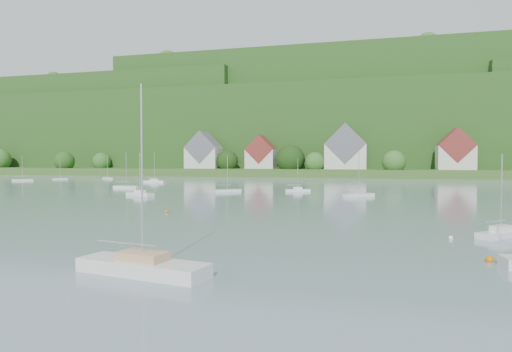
{
  "coord_description": "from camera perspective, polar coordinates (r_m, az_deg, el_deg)",
  "views": [
    {
      "loc": [
        16.83,
        5.07,
        6.54
      ],
      "look_at": [
        -1.84,
        75.0,
        4.0
      ],
      "focal_mm": 31.76,
      "sensor_mm": 36.0,
      "label": 1
    }
  ],
  "objects": [
    {
      "name": "far_shore_strip",
      "position": [
        195.72,
        10.01,
        0.5
      ],
      "size": [
        600.0,
        60.0,
        3.0
      ],
      "primitive_type": "cube",
      "color": "#2E531F",
      "rests_on": "ground"
    },
    {
      "name": "forested_ridge",
      "position": [
        264.51,
        11.41,
        5.51
      ],
      "size": [
        620.0,
        181.22,
        69.89
      ],
      "color": "#193A12",
      "rests_on": "ground"
    },
    {
      "name": "village_building_0",
      "position": [
        195.61,
        -6.6,
        2.87
      ],
      "size": [
        14.0,
        10.4,
        16.0
      ],
      "color": "beige",
      "rests_on": "far_shore_strip"
    },
    {
      "name": "village_building_1",
      "position": [
        189.81,
        0.66,
        2.68
      ],
      "size": [
        12.0,
        9.36,
        14.0
      ],
      "color": "beige",
      "rests_on": "far_shore_strip"
    },
    {
      "name": "village_building_2",
      "position": [
        183.35,
        11.26,
        3.14
      ],
      "size": [
        16.0,
        11.44,
        18.0
      ],
      "color": "beige",
      "rests_on": "far_shore_strip"
    },
    {
      "name": "village_building_3",
      "position": [
        183.13,
        23.82,
        2.74
      ],
      "size": [
        13.0,
        10.4,
        15.5
      ],
      "color": "beige",
      "rests_on": "far_shore_strip"
    },
    {
      "name": "near_sailboat_2",
      "position": [
        27.15,
        -14.09,
        -10.86
      ],
      "size": [
        8.3,
        3.62,
        10.85
      ],
      "rotation": [
        0.0,
        0.0,
        -0.18
      ],
      "color": "silver",
      "rests_on": "ground"
    },
    {
      "name": "near_sailboat_3",
      "position": [
        43.87,
        28.45,
        -6.27
      ],
      "size": [
        4.64,
        4.79,
        7.04
      ],
      "rotation": [
        0.0,
        0.0,
        0.81
      ],
      "color": "silver",
      "rests_on": "ground"
    },
    {
      "name": "mooring_buoy_1",
      "position": [
        26.21,
        -13.54,
        -12.49
      ],
      "size": [
        0.42,
        0.42,
        0.42
      ],
      "primitive_type": "sphere",
      "color": "white",
      "rests_on": "ground"
    },
    {
      "name": "mooring_buoy_2",
      "position": [
        33.21,
        27.31,
        -9.57
      ],
      "size": [
        0.5,
        0.5,
        0.5
      ],
      "primitive_type": "sphere",
      "color": "#D56E00",
      "rests_on": "ground"
    },
    {
      "name": "mooring_buoy_3",
      "position": [
        57.32,
        -11.21,
        -4.58
      ],
      "size": [
        0.43,
        0.43,
        0.43
      ],
      "primitive_type": "sphere",
      "color": "#D56E00",
      "rests_on": "ground"
    },
    {
      "name": "mooring_buoy_4",
      "position": [
        41.14,
        23.32,
        -7.3
      ],
      "size": [
        0.38,
        0.38,
        0.38
      ],
      "primitive_type": "sphere",
      "color": "white",
      "rests_on": "ground"
    },
    {
      "name": "far_sailboat_cluster",
      "position": [
        112.75,
        9.88,
        -1.15
      ],
      "size": [
        192.56,
        71.31,
        8.71
      ],
      "color": "silver",
      "rests_on": "ground"
    }
  ]
}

